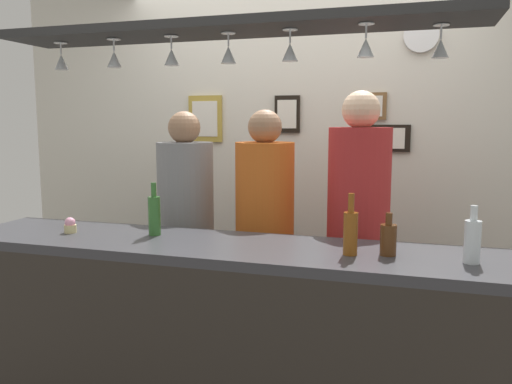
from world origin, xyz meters
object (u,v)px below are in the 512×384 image
person_left_grey_shirt (186,220)px  bottle_beer_amber_tall (351,231)px  picture_frame_upper_small (370,106)px  wall_clock (421,35)px  bottle_beer_brown_stubby (388,239)px  cupcake (70,226)px  person_middle_orange_shirt (265,224)px  picture_frame_crest (287,114)px  bottle_soda_clear (472,240)px  picture_frame_caricature (205,119)px  person_right_red_shirt (358,218)px  bottle_beer_green_import (154,214)px  picture_frame_lower_pair (387,138)px

person_left_grey_shirt → bottle_beer_amber_tall: 1.30m
picture_frame_upper_small → wall_clock: wall_clock is taller
bottle_beer_brown_stubby → cupcake: 1.55m
person_middle_orange_shirt → picture_frame_crest: bearing=93.9°
person_middle_orange_shirt → bottle_beer_brown_stubby: person_middle_orange_shirt is taller
wall_clock → person_left_grey_shirt: bearing=-151.3°
bottle_soda_clear → picture_frame_caricature: picture_frame_caricature is taller
person_right_red_shirt → bottle_beer_green_import: person_right_red_shirt is taller
bottle_beer_brown_stubby → picture_frame_crest: picture_frame_crest is taller
bottle_beer_brown_stubby → picture_frame_upper_small: size_ratio=0.82×
bottle_beer_green_import → bottle_beer_amber_tall: same height
cupcake → bottle_soda_clear: bearing=-0.4°
picture_frame_lower_pair → wall_clock: bearing=-1.9°
picture_frame_lower_pair → picture_frame_upper_small: (-0.12, 0.00, 0.21)m
picture_frame_crest → wall_clock: size_ratio=1.18×
picture_frame_crest → picture_frame_caricature: bearing=180.0°
person_middle_orange_shirt → picture_frame_caricature: picture_frame_caricature is taller
picture_frame_caricature → person_middle_orange_shirt: bearing=-47.5°
bottle_beer_amber_tall → wall_clock: (0.25, 1.43, 1.00)m
person_middle_orange_shirt → bottle_beer_brown_stubby: 0.99m
bottle_beer_brown_stubby → picture_frame_upper_small: bearing=98.5°
bottle_beer_amber_tall → bottle_beer_green_import: bearing=173.9°
cupcake → bottle_beer_green_import: bearing=10.3°
bottle_beer_amber_tall → picture_frame_upper_small: bearing=92.3°
bottle_beer_brown_stubby → cupcake: size_ratio=2.31×
person_middle_orange_shirt → bottle_beer_brown_stubby: size_ratio=9.19×
cupcake → picture_frame_caricature: size_ratio=0.23×
person_middle_orange_shirt → picture_frame_upper_small: 1.14m
picture_frame_lower_pair → picture_frame_caricature: (-1.31, 0.00, 0.13)m
person_left_grey_shirt → picture_frame_caricature: size_ratio=4.85×
person_left_grey_shirt → cupcake: 0.76m
person_left_grey_shirt → person_right_red_shirt: bearing=0.0°
person_middle_orange_shirt → bottle_beer_green_import: (-0.39, -0.60, 0.14)m
bottle_soda_clear → picture_frame_lower_pair: (-0.41, 1.43, 0.35)m
bottle_soda_clear → picture_frame_crest: 1.88m
bottle_beer_amber_tall → cupcake: (-1.40, 0.03, -0.06)m
picture_frame_caricature → person_left_grey_shirt: bearing=-76.8°
person_left_grey_shirt → cupcake: person_left_grey_shirt is taller
person_right_red_shirt → picture_frame_crest: size_ratio=6.73×
picture_frame_lower_pair → person_right_red_shirt: bearing=-98.0°
picture_frame_upper_small → person_right_red_shirt: bearing=-88.7°
picture_frame_lower_pair → picture_frame_crest: picture_frame_crest is taller
person_right_red_shirt → picture_frame_caricature: bearing=148.7°
bottle_beer_brown_stubby → cupcake: (-1.55, -0.01, -0.03)m
cupcake → wall_clock: wall_clock is taller
picture_frame_upper_small → picture_frame_crest: bearing=180.0°
person_left_grey_shirt → wall_clock: bearing=28.7°
person_left_grey_shirt → picture_frame_upper_small: (1.02, 0.73, 0.70)m
person_left_grey_shirt → picture_frame_caricature: bearing=103.2°
person_middle_orange_shirt → wall_clock: 1.59m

